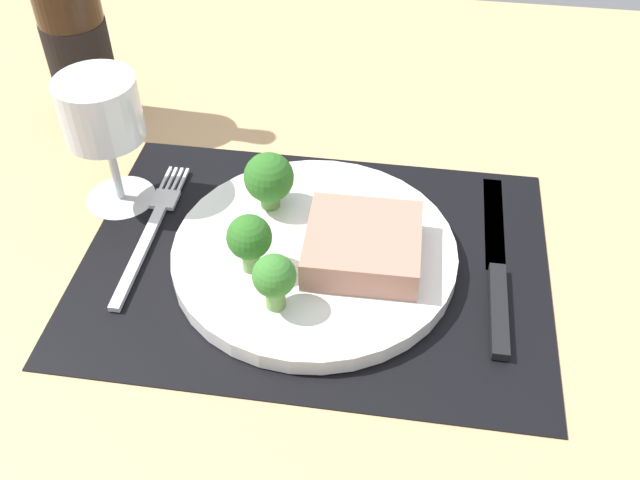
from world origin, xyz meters
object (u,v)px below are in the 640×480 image
at_px(fork, 151,230).
at_px(steak, 363,245).
at_px(plate, 314,253).
at_px(wine_bottle, 75,38).
at_px(wine_glass, 102,117).
at_px(knife, 497,272).

bearing_deg(fork, steak, -4.34).
bearing_deg(plate, wine_bottle, 145.67).
height_order(wine_bottle, wine_glass, wine_bottle).
bearing_deg(wine_bottle, fork, -55.13).
bearing_deg(fork, wine_bottle, 126.42).
relative_size(steak, knife, 0.42).
relative_size(fork, wine_bottle, 0.69).
distance_m(knife, wine_glass, 0.38).
xyz_separation_m(knife, wine_glass, (-0.36, 0.05, 0.09)).
relative_size(wine_bottle, wine_glass, 2.09).
bearing_deg(wine_bottle, steak, -31.44).
relative_size(plate, knife, 1.09).
distance_m(plate, wine_glass, 0.23).
bearing_deg(fork, wine_glass, 136.83).
bearing_deg(plate, fork, 174.79).
relative_size(knife, wine_glass, 1.73).
xyz_separation_m(plate, steak, (0.04, -0.01, 0.02)).
bearing_deg(steak, wine_bottle, 148.56).
bearing_deg(fork, knife, -0.07).
distance_m(plate, steak, 0.05).
distance_m(fork, wine_bottle, 0.23).
relative_size(steak, wine_bottle, 0.35).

